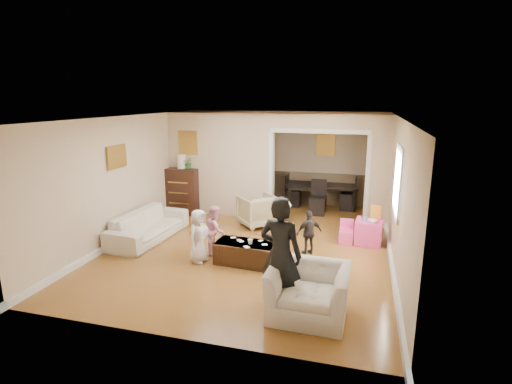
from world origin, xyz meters
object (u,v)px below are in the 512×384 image
(table_lamp, at_px, (181,161))
(play_table, at_px, (369,232))
(child_toddler, at_px, (309,233))
(coffee_cup, at_px, (250,242))
(child_kneel_b, at_px, (215,230))
(armchair_front, at_px, (309,292))
(armchair_back, at_px, (258,211))
(child_kneel_a, at_px, (199,236))
(dresser, at_px, (183,191))
(cyan_cup, at_px, (365,219))
(sofa, at_px, (149,225))
(adult_person, at_px, (281,255))
(coffee_table, at_px, (246,253))
(dining_table, at_px, (320,196))

(table_lamp, bearing_deg, play_table, -12.71)
(child_toddler, bearing_deg, coffee_cup, 5.20)
(table_lamp, bearing_deg, child_kneel_b, -52.61)
(armchair_front, height_order, play_table, armchair_front)
(armchair_back, distance_m, child_kneel_b, 1.92)
(armchair_front, relative_size, child_kneel_a, 1.09)
(dresser, xyz_separation_m, cyan_cup, (4.60, -1.11, -0.05))
(sofa, relative_size, child_kneel_b, 2.14)
(sofa, bearing_deg, adult_person, -119.36)
(coffee_table, xyz_separation_m, cyan_cup, (2.07, 1.58, 0.35))
(armchair_back, xyz_separation_m, coffee_table, (0.36, -2.19, -0.16))
(play_table, distance_m, cyan_cup, 0.32)
(armchair_front, height_order, dresser, dresser)
(coffee_table, xyz_separation_m, dining_table, (0.90, 4.15, 0.13))
(armchair_back, distance_m, dresser, 2.23)
(play_table, relative_size, dining_table, 0.28)
(table_lamp, xyz_separation_m, child_kneel_a, (1.68, -2.84, -0.88))
(dresser, relative_size, cyan_cup, 14.96)
(sofa, bearing_deg, child_kneel_a, -115.66)
(child_kneel_a, height_order, child_toddler, child_kneel_a)
(table_lamp, height_order, cyan_cup, table_lamp)
(adult_person, relative_size, child_toddler, 1.92)
(armchair_back, bearing_deg, child_kneel_a, 36.20)
(table_lamp, bearing_deg, sofa, -85.86)
(child_kneel_b, bearing_deg, sofa, 61.88)
(cyan_cup, distance_m, adult_person, 3.23)
(table_lamp, relative_size, child_toddler, 0.41)
(armchair_front, bearing_deg, child_kneel_b, 140.99)
(coffee_cup, distance_m, cyan_cup, 2.56)
(coffee_cup, distance_m, child_kneel_a, 0.96)
(sofa, height_order, armchair_back, armchair_back)
(table_lamp, bearing_deg, child_kneel_a, -59.44)
(adult_person, bearing_deg, child_kneel_b, -36.18)
(armchair_front, distance_m, coffee_cup, 1.89)
(table_lamp, height_order, adult_person, adult_person)
(sofa, bearing_deg, coffee_table, -103.05)
(armchair_front, height_order, table_lamp, table_lamp)
(armchair_front, bearing_deg, play_table, 76.82)
(armchair_back, distance_m, coffee_table, 2.23)
(play_table, height_order, child_kneel_b, child_kneel_b)
(cyan_cup, bearing_deg, play_table, 26.57)
(table_lamp, distance_m, adult_person, 5.41)
(coffee_table, relative_size, child_kneel_a, 1.08)
(coffee_cup, height_order, child_kneel_a, child_kneel_a)
(dresser, bearing_deg, sofa, -85.86)
(dining_table, bearing_deg, child_toddler, -97.90)
(coffee_cup, height_order, cyan_cup, cyan_cup)
(dresser, bearing_deg, child_kneel_a, -59.44)
(armchair_back, bearing_deg, child_kneel_b, 37.85)
(coffee_table, bearing_deg, play_table, 36.90)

